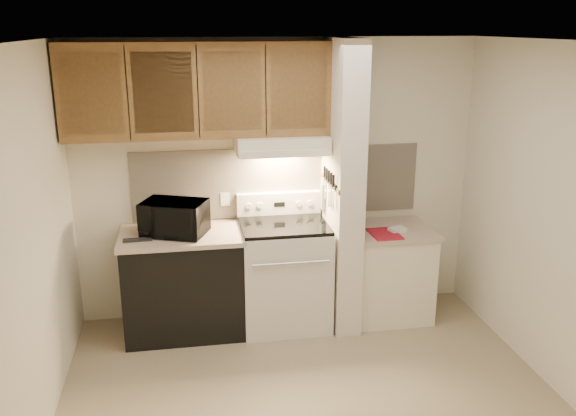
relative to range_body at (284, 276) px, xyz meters
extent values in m
plane|color=tan|center=(0.00, -1.16, -0.46)|extent=(3.60, 3.60, 0.00)
plane|color=white|center=(0.00, -1.16, 2.04)|extent=(3.60, 3.60, 0.00)
cube|color=#ECE4CA|center=(0.00, 0.34, 0.79)|extent=(3.60, 2.50, 0.02)
cube|color=#ECE4CA|center=(-1.80, -1.16, 0.79)|extent=(0.02, 3.00, 2.50)
cube|color=#ECE4CA|center=(1.80, -1.16, 0.79)|extent=(0.02, 3.00, 2.50)
cube|color=beige|center=(0.00, 0.33, 0.78)|extent=(2.60, 0.02, 0.63)
cube|color=silver|center=(0.00, 0.00, 0.00)|extent=(0.76, 0.65, 0.92)
cube|color=black|center=(0.00, -0.32, 0.04)|extent=(0.50, 0.01, 0.30)
cylinder|color=silver|center=(0.00, -0.35, 0.26)|extent=(0.65, 0.02, 0.02)
cube|color=black|center=(0.00, 0.00, 0.48)|extent=(0.74, 0.64, 0.03)
cube|color=silver|center=(0.00, 0.28, 0.59)|extent=(0.76, 0.08, 0.20)
cube|color=black|center=(0.00, 0.24, 0.59)|extent=(0.10, 0.01, 0.04)
cylinder|color=silver|center=(-0.28, 0.24, 0.59)|extent=(0.05, 0.02, 0.05)
cylinder|color=silver|center=(-0.18, 0.24, 0.59)|extent=(0.05, 0.02, 0.05)
cylinder|color=silver|center=(0.18, 0.24, 0.59)|extent=(0.05, 0.02, 0.05)
cylinder|color=silver|center=(0.28, 0.24, 0.59)|extent=(0.05, 0.02, 0.05)
cube|color=black|center=(-0.88, 0.01, -0.03)|extent=(1.00, 0.63, 0.87)
cube|color=#C6AD96|center=(-0.88, 0.01, 0.43)|extent=(1.04, 0.67, 0.04)
cube|color=black|center=(-1.23, -0.12, 0.46)|extent=(0.24, 0.09, 0.02)
cylinder|color=#295E5A|center=(-0.83, -0.09, 0.50)|extent=(0.10, 0.10, 0.09)
cube|color=white|center=(-0.48, 0.32, 0.64)|extent=(0.08, 0.01, 0.12)
imported|color=black|center=(-0.93, -0.01, 0.59)|extent=(0.61, 0.52, 0.29)
cube|color=silver|center=(0.51, -0.01, 0.79)|extent=(0.22, 0.70, 2.50)
cube|color=brown|center=(0.39, -0.01, 0.84)|extent=(0.01, 0.70, 0.04)
cube|color=black|center=(0.39, -0.06, 0.86)|extent=(0.02, 0.42, 0.04)
cube|color=silver|center=(0.38, -0.23, 0.76)|extent=(0.01, 0.03, 0.16)
cylinder|color=black|center=(0.38, -0.22, 0.91)|extent=(0.02, 0.02, 0.10)
cube|color=silver|center=(0.38, -0.13, 0.75)|extent=(0.01, 0.04, 0.18)
cylinder|color=black|center=(0.38, -0.15, 0.91)|extent=(0.02, 0.02, 0.10)
cube|color=silver|center=(0.38, -0.07, 0.74)|extent=(0.01, 0.04, 0.20)
cylinder|color=black|center=(0.38, -0.06, 0.91)|extent=(0.02, 0.02, 0.10)
cube|color=silver|center=(0.38, 0.04, 0.76)|extent=(0.01, 0.04, 0.16)
cylinder|color=black|center=(0.38, 0.02, 0.91)|extent=(0.02, 0.02, 0.10)
cube|color=silver|center=(0.38, 0.12, 0.75)|extent=(0.01, 0.04, 0.18)
cylinder|color=black|center=(0.38, 0.10, 0.91)|extent=(0.02, 0.02, 0.10)
cube|color=gray|center=(0.38, 0.17, 0.67)|extent=(0.03, 0.10, 0.23)
cube|color=white|center=(0.97, -0.01, -0.06)|extent=(0.70, 0.60, 0.81)
cube|color=#C6AD96|center=(0.97, -0.01, 0.37)|extent=(0.74, 0.64, 0.04)
cube|color=#AA1627|center=(0.86, -0.16, 0.40)|extent=(0.25, 0.34, 0.01)
cube|color=white|center=(0.99, -0.11, 0.41)|extent=(0.17, 0.14, 0.04)
cube|color=white|center=(0.00, 0.12, 1.17)|extent=(0.78, 0.44, 0.15)
cube|color=white|center=(0.00, -0.08, 1.12)|extent=(0.78, 0.04, 0.06)
cube|color=brown|center=(-0.69, 0.17, 1.62)|extent=(2.18, 0.33, 0.77)
cube|color=brown|center=(-1.51, 0.01, 1.62)|extent=(0.46, 0.01, 0.63)
cube|color=black|center=(-1.23, 0.01, 1.62)|extent=(0.01, 0.01, 0.73)
cube|color=brown|center=(-0.96, 0.01, 1.62)|extent=(0.46, 0.01, 0.63)
cube|color=black|center=(-0.69, 0.01, 1.62)|extent=(0.01, 0.01, 0.73)
cube|color=brown|center=(-0.42, 0.01, 1.62)|extent=(0.46, 0.01, 0.63)
cube|color=black|center=(-0.14, 0.01, 1.62)|extent=(0.01, 0.01, 0.73)
cube|color=brown|center=(0.13, 0.01, 1.62)|extent=(0.46, 0.01, 0.63)
camera|label=1|loc=(-0.82, -4.93, 2.14)|focal=38.00mm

